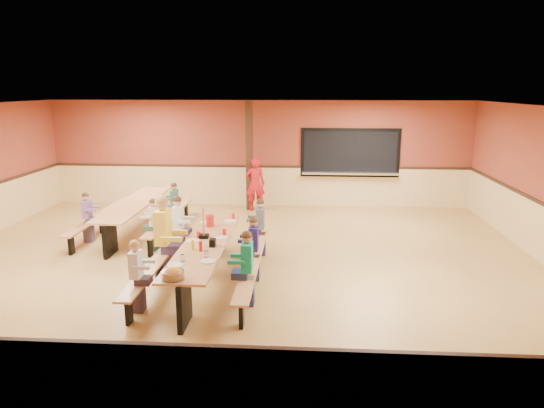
{
  "coord_description": "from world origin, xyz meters",
  "views": [
    {
      "loc": [
        1.28,
        -8.76,
        3.36
      ],
      "look_at": [
        0.69,
        0.34,
        1.15
      ],
      "focal_mm": 32.0,
      "sensor_mm": 36.0,
      "label": 1
    }
  ],
  "objects": [
    {
      "name": "ground",
      "position": [
        0.0,
        0.0,
        0.0
      ],
      "size": [
        12.0,
        12.0,
        0.0
      ],
      "primitive_type": "plane",
      "color": "olive",
      "rests_on": "ground"
    },
    {
      "name": "room_envelope",
      "position": [
        0.0,
        0.0,
        0.69
      ],
      "size": [
        12.04,
        10.04,
        3.02
      ],
      "color": "brown",
      "rests_on": "ground"
    },
    {
      "name": "kitchen_pass_through",
      "position": [
        2.6,
        4.96,
        1.49
      ],
      "size": [
        2.78,
        0.28,
        1.38
      ],
      "color": "black",
      "rests_on": "ground"
    },
    {
      "name": "structural_post",
      "position": [
        -0.2,
        4.4,
        1.5
      ],
      "size": [
        0.18,
        0.18,
        3.0
      ],
      "primitive_type": "cube",
      "color": "black",
      "rests_on": "ground"
    },
    {
      "name": "cafeteria_table_main",
      "position": [
        -0.39,
        -0.89,
        0.53
      ],
      "size": [
        1.91,
        3.7,
        0.74
      ],
      "color": "#B37247",
      "rests_on": "ground"
    },
    {
      "name": "cafeteria_table_second",
      "position": [
        -2.63,
        1.97,
        0.53
      ],
      "size": [
        1.91,
        3.7,
        0.74
      ],
      "color": "#B37247",
      "rests_on": "ground"
    },
    {
      "name": "seated_child_white_left",
      "position": [
        -1.22,
        -2.03,
        0.56
      ],
      "size": [
        0.33,
        0.27,
        1.12
      ],
      "primitive_type": null,
      "color": "silver",
      "rests_on": "ground"
    },
    {
      "name": "seated_adult_yellow",
      "position": [
        -1.22,
        -0.57,
        0.74
      ],
      "size": [
        0.5,
        0.41,
        1.47
      ],
      "primitive_type": null,
      "color": "yellow",
      "rests_on": "ground"
    },
    {
      "name": "seated_child_grey_left",
      "position": [
        -1.22,
        0.48,
        0.61
      ],
      "size": [
        0.38,
        0.31,
        1.22
      ],
      "primitive_type": null,
      "color": "white",
      "rests_on": "ground"
    },
    {
      "name": "seated_child_teal_right",
      "position": [
        0.43,
        -1.7,
        0.6
      ],
      "size": [
        0.36,
        0.3,
        1.19
      ],
      "primitive_type": null,
      "color": "#138E70",
      "rests_on": "ground"
    },
    {
      "name": "seated_child_navy_right",
      "position": [
        0.43,
        -0.68,
        0.57
      ],
      "size": [
        0.34,
        0.28,
        1.15
      ],
      "primitive_type": null,
      "color": "navy",
      "rests_on": "ground"
    },
    {
      "name": "seated_child_char_right",
      "position": [
        0.43,
        0.66,
        0.58
      ],
      "size": [
        0.34,
        0.28,
        1.15
      ],
      "primitive_type": null,
      "color": "#50535B",
      "rests_on": "ground"
    },
    {
      "name": "seated_child_purple_sec",
      "position": [
        -3.45,
        1.26,
        0.55
      ],
      "size": [
        0.32,
        0.26,
        1.1
      ],
      "primitive_type": null,
      "color": "slate",
      "rests_on": "ground"
    },
    {
      "name": "seated_child_green_sec",
      "position": [
        -1.8,
        2.43,
        0.55
      ],
      "size": [
        0.32,
        0.26,
        1.11
      ],
      "primitive_type": null,
      "color": "#36735C",
      "rests_on": "ground"
    },
    {
      "name": "seated_child_tan_sec",
      "position": [
        -1.8,
        0.77,
        0.55
      ],
      "size": [
        0.32,
        0.26,
        1.1
      ],
      "primitive_type": null,
      "color": "beige",
      "rests_on": "ground"
    },
    {
      "name": "standing_woman",
      "position": [
        -0.03,
        4.31,
        0.74
      ],
      "size": [
        0.59,
        0.43,
        1.48
      ],
      "primitive_type": "imported",
      "rotation": [
        0.0,
        0.0,
        3.29
      ],
      "color": "red",
      "rests_on": "ground"
    },
    {
      "name": "punch_pitcher",
      "position": [
        -0.49,
        0.11,
        0.85
      ],
      "size": [
        0.16,
        0.16,
        0.22
      ],
      "primitive_type": "cylinder",
      "color": "red",
      "rests_on": "cafeteria_table_main"
    },
    {
      "name": "chip_bowl",
      "position": [
        -0.51,
        -2.51,
        0.81
      ],
      "size": [
        0.32,
        0.32,
        0.15
      ],
      "primitive_type": null,
      "color": "#F99F27",
      "rests_on": "cafeteria_table_main"
    },
    {
      "name": "napkin_dispenser",
      "position": [
        -0.22,
        -1.07,
        0.8
      ],
      "size": [
        0.1,
        0.14,
        0.13
      ],
      "primitive_type": "cube",
      "color": "black",
      "rests_on": "cafeteria_table_main"
    },
    {
      "name": "condiment_mustard",
      "position": [
        -0.52,
        -1.25,
        0.82
      ],
      "size": [
        0.06,
        0.06,
        0.17
      ],
      "primitive_type": "cylinder",
      "color": "yellow",
      "rests_on": "cafeteria_table_main"
    },
    {
      "name": "condiment_ketchup",
      "position": [
        -0.37,
        -1.32,
        0.82
      ],
      "size": [
        0.06,
        0.06,
        0.17
      ],
      "primitive_type": "cylinder",
      "color": "#B2140F",
      "rests_on": "cafeteria_table_main"
    },
    {
      "name": "table_paddle",
      "position": [
        -0.46,
        -0.61,
        0.88
      ],
      "size": [
        0.16,
        0.16,
        0.56
      ],
      "color": "black",
      "rests_on": "cafeteria_table_main"
    },
    {
      "name": "place_settings",
      "position": [
        -0.39,
        -0.89,
        0.8
      ],
      "size": [
        0.65,
        3.3,
        0.11
      ],
      "primitive_type": null,
      "color": "beige",
      "rests_on": "cafeteria_table_main"
    }
  ]
}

